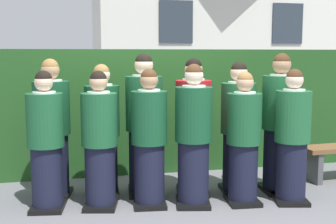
{
  "coord_description": "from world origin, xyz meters",
  "views": [
    {
      "loc": [
        -1.15,
        -4.77,
        1.73
      ],
      "look_at": [
        0.0,
        0.23,
        1.05
      ],
      "focal_mm": 47.42,
      "sensor_mm": 36.0,
      "label": 1
    }
  ],
  "objects": [
    {
      "name": "student_front_row_4",
      "position": [
        0.82,
        -0.1,
        0.72
      ],
      "size": [
        0.4,
        0.46,
        1.52
      ],
      "color": "black",
      "rests_on": "ground"
    },
    {
      "name": "student_front_row_3",
      "position": [
        0.24,
        -0.03,
        0.77
      ],
      "size": [
        0.46,
        0.53,
        1.62
      ],
      "color": "black",
      "rests_on": "ground"
    },
    {
      "name": "student_rear_row_0",
      "position": [
        -1.33,
        0.64,
        0.8
      ],
      "size": [
        0.47,
        0.56,
        1.67
      ],
      "color": "black",
      "rests_on": "ground"
    },
    {
      "name": "student_front_row_5",
      "position": [
        1.38,
        -0.19,
        0.74
      ],
      "size": [
        0.45,
        0.51,
        1.56
      ],
      "color": "black",
      "rests_on": "ground"
    },
    {
      "name": "student_rear_row_1",
      "position": [
        -0.74,
        0.55,
        0.76
      ],
      "size": [
        0.42,
        0.48,
        1.6
      ],
      "color": "black",
      "rests_on": "ground"
    },
    {
      "name": "student_in_red_blazer",
      "position": [
        0.35,
        0.38,
        0.8
      ],
      "size": [
        0.47,
        0.56,
        1.67
      ],
      "color": "black",
      "rests_on": "ground"
    },
    {
      "name": "student_rear_row_2",
      "position": [
        -0.23,
        0.51,
        0.83
      ],
      "size": [
        0.46,
        0.57,
        1.73
      ],
      "color": "black",
      "rests_on": "ground"
    },
    {
      "name": "student_front_row_1",
      "position": [
        -0.81,
        0.13,
        0.73
      ],
      "size": [
        0.44,
        0.51,
        1.54
      ],
      "color": "black",
      "rests_on": "ground"
    },
    {
      "name": "student_front_row_0",
      "position": [
        -1.39,
        0.19,
        0.74
      ],
      "size": [
        0.42,
        0.49,
        1.55
      ],
      "color": "black",
      "rests_on": "ground"
    },
    {
      "name": "school_building_main",
      "position": [
        3.29,
        8.45,
        3.21
      ],
      "size": [
        7.5,
        3.83,
        6.24
      ],
      "color": "silver",
      "rests_on": "ground"
    },
    {
      "name": "student_rear_row_4",
      "position": [
        0.91,
        0.3,
        0.78
      ],
      "size": [
        0.43,
        0.54,
        1.63
      ],
      "color": "black",
      "rests_on": "ground"
    },
    {
      "name": "student_rear_row_5",
      "position": [
        1.42,
        0.21,
        0.83
      ],
      "size": [
        0.45,
        0.56,
        1.73
      ],
      "color": "black",
      "rests_on": "ground"
    },
    {
      "name": "student_front_row_2",
      "position": [
        -0.25,
        0.07,
        0.74
      ],
      "size": [
        0.41,
        0.51,
        1.56
      ],
      "color": "black",
      "rests_on": "ground"
    },
    {
      "name": "ground_plane",
      "position": [
        0.0,
        0.0,
        0.0
      ],
      "size": [
        60.0,
        60.0,
        0.0
      ],
      "primitive_type": "plane",
      "color": "slate"
    },
    {
      "name": "hedge",
      "position": [
        0.0,
        1.71,
        0.89
      ],
      "size": [
        8.21,
        0.7,
        1.79
      ],
      "color": "#214C1E",
      "rests_on": "ground"
    }
  ]
}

